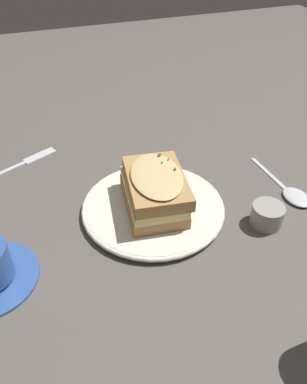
# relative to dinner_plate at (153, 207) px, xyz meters

# --- Properties ---
(ground_plane) EXTENTS (2.40, 2.40, 0.00)m
(ground_plane) POSITION_rel_dinner_plate_xyz_m (0.01, -0.00, -0.01)
(ground_plane) COLOR #514C47
(dinner_plate) EXTENTS (0.26, 0.26, 0.01)m
(dinner_plate) POSITION_rel_dinner_plate_xyz_m (0.00, 0.00, 0.00)
(dinner_plate) COLOR silver
(dinner_plate) RESTS_ON ground_plane
(sandwich) EXTENTS (0.16, 0.12, 0.07)m
(sandwich) POSITION_rel_dinner_plate_xyz_m (0.00, 0.00, 0.04)
(sandwich) COLOR #B2844C
(sandwich) RESTS_ON dinner_plate
(fork) EXTENTS (0.09, 0.18, 0.00)m
(fork) POSITION_rel_dinner_plate_xyz_m (-0.24, -0.20, -0.01)
(fork) COLOR silver
(fork) RESTS_ON ground_plane
(spoon) EXTENTS (0.18, 0.05, 0.01)m
(spoon) POSITION_rel_dinner_plate_xyz_m (0.05, 0.26, -0.00)
(spoon) COLOR silver
(spoon) RESTS_ON ground_plane
(condiment_pot) EXTENTS (0.05, 0.05, 0.04)m
(condiment_pot) POSITION_rel_dinner_plate_xyz_m (0.10, 0.17, 0.01)
(condiment_pot) COLOR gray
(condiment_pot) RESTS_ON ground_plane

